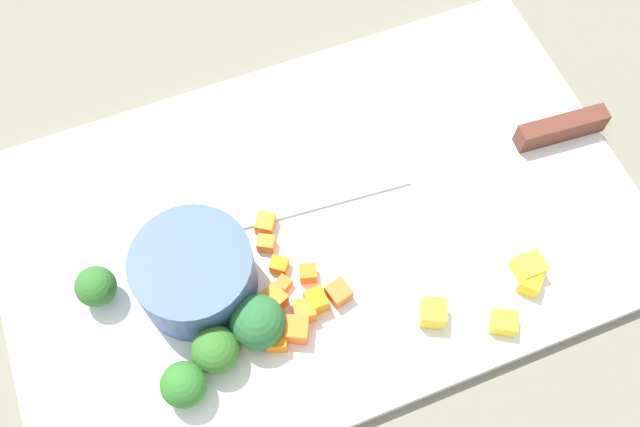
# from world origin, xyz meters

# --- Properties ---
(ground_plane) EXTENTS (4.00, 4.00, 0.00)m
(ground_plane) POSITION_xyz_m (0.00, 0.00, 0.00)
(ground_plane) COLOR slate
(cutting_board) EXTENTS (0.50, 0.31, 0.01)m
(cutting_board) POSITION_xyz_m (0.00, 0.00, 0.01)
(cutting_board) COLOR white
(cutting_board) RESTS_ON ground_plane
(prep_bowl) EXTENTS (0.09, 0.09, 0.05)m
(prep_bowl) POSITION_xyz_m (-0.11, -0.02, 0.04)
(prep_bowl) COLOR #3A5288
(prep_bowl) RESTS_ON cutting_board
(chef_knife) EXTENTS (0.37, 0.05, 0.02)m
(chef_knife) POSITION_xyz_m (0.14, 0.01, 0.02)
(chef_knife) COLOR silver
(chef_knife) RESTS_ON cutting_board
(carrot_dice_0) EXTENTS (0.02, 0.02, 0.02)m
(carrot_dice_0) POSITION_xyz_m (-0.03, -0.07, 0.02)
(carrot_dice_0) COLOR orange
(carrot_dice_0) RESTS_ON cutting_board
(carrot_dice_1) EXTENTS (0.02, 0.02, 0.02)m
(carrot_dice_1) POSITION_xyz_m (-0.07, -0.08, 0.02)
(carrot_dice_1) COLOR orange
(carrot_dice_1) RESTS_ON cutting_board
(carrot_dice_2) EXTENTS (0.02, 0.02, 0.02)m
(carrot_dice_2) POSITION_xyz_m (-0.06, -0.05, 0.02)
(carrot_dice_2) COLOR orange
(carrot_dice_2) RESTS_ON cutting_board
(carrot_dice_3) EXTENTS (0.02, 0.01, 0.01)m
(carrot_dice_3) POSITION_xyz_m (-0.03, -0.04, 0.02)
(carrot_dice_3) COLOR orange
(carrot_dice_3) RESTS_ON cutting_board
(carrot_dice_4) EXTENTS (0.02, 0.02, 0.01)m
(carrot_dice_4) POSITION_xyz_m (-0.01, -0.07, 0.02)
(carrot_dice_4) COLOR orange
(carrot_dice_4) RESTS_ON cutting_board
(carrot_dice_5) EXTENTS (0.01, 0.02, 0.01)m
(carrot_dice_5) POSITION_xyz_m (-0.09, -0.07, 0.02)
(carrot_dice_5) COLOR orange
(carrot_dice_5) RESTS_ON cutting_board
(carrot_dice_6) EXTENTS (0.02, 0.02, 0.01)m
(carrot_dice_6) POSITION_xyz_m (-0.08, -0.06, 0.02)
(carrot_dice_6) COLOR orange
(carrot_dice_6) RESTS_ON cutting_board
(carrot_dice_7) EXTENTS (0.02, 0.02, 0.01)m
(carrot_dice_7) POSITION_xyz_m (-0.04, -0.03, 0.02)
(carrot_dice_7) COLOR orange
(carrot_dice_7) RESTS_ON cutting_board
(carrot_dice_8) EXTENTS (0.02, 0.02, 0.02)m
(carrot_dice_8) POSITION_xyz_m (-0.05, -0.08, 0.02)
(carrot_dice_8) COLOR orange
(carrot_dice_8) RESTS_ON cutting_board
(carrot_dice_9) EXTENTS (0.02, 0.02, 0.01)m
(carrot_dice_9) POSITION_xyz_m (-0.04, 0.01, 0.02)
(carrot_dice_9) COLOR orange
(carrot_dice_9) RESTS_ON cutting_board
(carrot_dice_10) EXTENTS (0.01, 0.01, 0.01)m
(carrot_dice_10) POSITION_xyz_m (-0.05, -0.04, 0.02)
(carrot_dice_10) COLOR orange
(carrot_dice_10) RESTS_ON cutting_board
(carrot_dice_11) EXTENTS (0.02, 0.02, 0.02)m
(carrot_dice_11) POSITION_xyz_m (-0.04, -0.07, 0.02)
(carrot_dice_11) COLOR orange
(carrot_dice_11) RESTS_ON cutting_board
(carrot_dice_12) EXTENTS (0.02, 0.02, 0.01)m
(carrot_dice_12) POSITION_xyz_m (-0.05, -0.01, 0.02)
(carrot_dice_12) COLOR orange
(carrot_dice_12) RESTS_ON cutting_board
(pepper_dice_0) EXTENTS (0.02, 0.02, 0.02)m
(pepper_dice_0) POSITION_xyz_m (0.05, -0.11, 0.02)
(pepper_dice_0) COLOR yellow
(pepper_dice_0) RESTS_ON cutting_board
(pepper_dice_1) EXTENTS (0.02, 0.02, 0.01)m
(pepper_dice_1) POSITION_xyz_m (0.09, -0.13, 0.02)
(pepper_dice_1) COLOR yellow
(pepper_dice_1) RESTS_ON cutting_board
(pepper_dice_2) EXTENTS (0.02, 0.02, 0.02)m
(pepper_dice_2) POSITION_xyz_m (0.13, -0.11, 0.02)
(pepper_dice_2) COLOR yellow
(pepper_dice_2) RESTS_ON cutting_board
(pepper_dice_3) EXTENTS (0.02, 0.02, 0.02)m
(pepper_dice_3) POSITION_xyz_m (0.13, -0.10, 0.02)
(pepper_dice_3) COLOR yellow
(pepper_dice_3) RESTS_ON cutting_board
(broccoli_floret_0) EXTENTS (0.04, 0.04, 0.04)m
(broccoli_floret_0) POSITION_xyz_m (-0.08, -0.07, 0.03)
(broccoli_floret_0) COLOR #8CBB5A
(broccoli_floret_0) RESTS_ON cutting_board
(broccoli_floret_1) EXTENTS (0.03, 0.03, 0.04)m
(broccoli_floret_1) POSITION_xyz_m (-0.11, -0.08, 0.03)
(broccoli_floret_1) COLOR #8CB05A
(broccoli_floret_1) RESTS_ON cutting_board
(broccoli_floret_2) EXTENTS (0.03, 0.03, 0.04)m
(broccoli_floret_2) POSITION_xyz_m (-0.14, -0.09, 0.03)
(broccoli_floret_2) COLOR #96AC69
(broccoli_floret_2) RESTS_ON cutting_board
(broccoli_floret_3) EXTENTS (0.03, 0.03, 0.04)m
(broccoli_floret_3) POSITION_xyz_m (-0.18, -0.00, 0.03)
(broccoli_floret_3) COLOR #98B260
(broccoli_floret_3) RESTS_ON cutting_board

